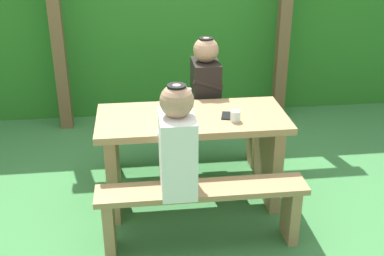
{
  "coord_description": "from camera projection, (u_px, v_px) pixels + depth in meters",
  "views": [
    {
      "loc": [
        -0.39,
        -3.24,
        2.12
      ],
      "look_at": [
        0.0,
        0.0,
        0.63
      ],
      "focal_mm": 45.14,
      "sensor_mm": 36.0,
      "label": 1
    }
  ],
  "objects": [
    {
      "name": "pergola_post_right",
      "position": [
        284.0,
        30.0,
        5.0
      ],
      "size": [
        0.12,
        0.12,
        1.95
      ],
      "primitive_type": "cube",
      "color": "brown",
      "rests_on": "ground_plane"
    },
    {
      "name": "bench_far",
      "position": [
        184.0,
        134.0,
        4.22
      ],
      "size": [
        1.4,
        0.24,
        0.46
      ],
      "color": "#9E7A51",
      "rests_on": "ground_plane"
    },
    {
      "name": "drinking_glass",
      "position": [
        235.0,
        116.0,
        3.45
      ],
      "size": [
        0.07,
        0.07,
        0.08
      ],
      "primitive_type": "cylinder",
      "color": "silver",
      "rests_on": "picnic_table"
    },
    {
      "name": "person_white_shirt",
      "position": [
        177.0,
        143.0,
        3.01
      ],
      "size": [
        0.25,
        0.35,
        0.72
      ],
      "color": "white",
      "rests_on": "bench_near"
    },
    {
      "name": "pergola_post_left",
      "position": [
        57.0,
        37.0,
        4.75
      ],
      "size": [
        0.12,
        0.12,
        1.95
      ],
      "primitive_type": "cube",
      "color": "brown",
      "rests_on": "ground_plane"
    },
    {
      "name": "hedge_backdrop",
      "position": [
        169.0,
        23.0,
        5.41
      ],
      "size": [
        6.4,
        0.68,
        1.91
      ],
      "primitive_type": "cube",
      "color": "#287022",
      "rests_on": "ground_plane"
    },
    {
      "name": "bottle_right",
      "position": [
        189.0,
        106.0,
        3.46
      ],
      "size": [
        0.06,
        0.06,
        0.23
      ],
      "color": "silver",
      "rests_on": "picnic_table"
    },
    {
      "name": "ground_plane",
      "position": [
        192.0,
        200.0,
        3.85
      ],
      "size": [
        12.0,
        12.0,
        0.0
      ],
      "primitive_type": "plane",
      "color": "#3C7B41"
    },
    {
      "name": "cell_phone",
      "position": [
        227.0,
        116.0,
        3.54
      ],
      "size": [
        0.1,
        0.15,
        0.01
      ],
      "primitive_type": "cube",
      "rotation": [
        0.0,
        0.0,
        -0.24
      ],
      "color": "black",
      "rests_on": "picnic_table"
    },
    {
      "name": "picnic_table",
      "position": [
        192.0,
        144.0,
        3.64
      ],
      "size": [
        1.4,
        0.64,
        0.73
      ],
      "color": "#9E7A51",
      "rests_on": "ground_plane"
    },
    {
      "name": "bottle_left",
      "position": [
        175.0,
        110.0,
        3.41
      ],
      "size": [
        0.07,
        0.07,
        0.22
      ],
      "color": "silver",
      "rests_on": "picnic_table"
    },
    {
      "name": "person_black_coat",
      "position": [
        206.0,
        83.0,
        4.04
      ],
      "size": [
        0.25,
        0.35,
        0.72
      ],
      "color": "black",
      "rests_on": "bench_far"
    },
    {
      "name": "bench_near",
      "position": [
        202.0,
        204.0,
        3.21
      ],
      "size": [
        1.4,
        0.24,
        0.46
      ],
      "color": "#9E7A51",
      "rests_on": "ground_plane"
    }
  ]
}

